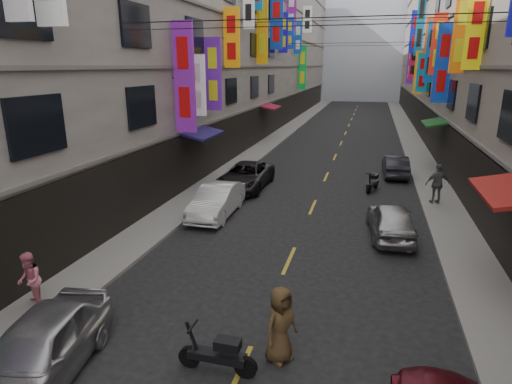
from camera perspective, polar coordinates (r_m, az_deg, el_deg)
The scene contains 18 objects.
sidewalk_left at distance 38.79m, azimuth 2.34°, elevation 7.00°, with size 2.00×90.00×0.12m, color slate.
sidewalk_right at distance 38.04m, azimuth 20.35°, elevation 5.79°, with size 2.00×90.00×0.12m, color slate.
building_row_left at distance 40.11m, azimuth -6.45°, elevation 20.74°, with size 10.14×90.00×19.00m.
haze_block at distance 87.48m, azimuth 14.23°, elevation 19.01°, with size 18.00×8.00×22.00m, color silver.
shop_signage at distance 30.92m, azimuth 11.08°, elevation 21.01°, with size 14.00×55.00×12.03m.
street_awnings at distance 21.91m, azimuth 5.29°, elevation 7.35°, with size 13.99×35.20×0.41m.
overhead_cables at distance 25.55m, azimuth 10.32°, elevation 21.51°, with size 14.00×38.04×1.24m.
lane_markings at distance 35.01m, azimuth 10.90°, elevation 5.58°, with size 0.12×80.20×0.01m.
scooter_crossing at distance 9.95m, azimuth -5.03°, elevation -20.80°, with size 1.80×0.50×1.14m.
scooter_far_right at distance 23.70m, azimuth 15.31°, elevation 1.20°, with size 0.73×1.76×1.14m.
car_left_near at distance 10.59m, azimuth -26.97°, elevation -18.29°, with size 1.72×4.27×1.45m, color #B7B7BC.
car_left_mid at distance 19.09m, azimuth -5.27°, elevation -1.14°, with size 1.48×4.24×1.40m, color silver.
car_left_far at distance 23.31m, azimuth -1.37°, elevation 2.16°, with size 2.28×4.94×1.37m, color black.
car_right_mid at distance 17.49m, azimuth 17.54°, elevation -3.61°, with size 1.59×3.96×1.35m, color #A5A6AA.
car_right_far at distance 27.23m, azimuth 18.08°, elevation 3.33°, with size 1.34×3.85×1.27m, color #28272F.
pedestrian_lfar at distance 13.25m, azimuth -27.98°, elevation -10.36°, with size 0.76×0.52×1.57m, color pink.
pedestrian_rfar at distance 22.00m, azimuth 23.05°, elevation 1.00°, with size 1.12×0.64×1.92m, color #5D5D5F.
pedestrian_crossing at distance 10.01m, azimuth 3.29°, elevation -17.23°, with size 0.88×0.60×1.81m, color #4A351D.
Camera 1 is at (2.39, 4.67, 6.46)m, focal length 30.00 mm.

